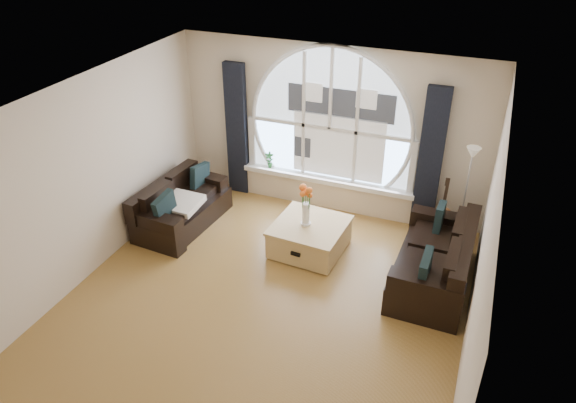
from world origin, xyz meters
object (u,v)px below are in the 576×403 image
(sofa_right, at_px, (434,258))
(floor_lamp, at_px, (465,198))
(guitar, at_px, (444,206))
(potted_plant, at_px, (269,160))
(vase_flowers, at_px, (306,201))
(coffee_chest, at_px, (310,236))
(sofa_left, at_px, (182,202))

(sofa_right, distance_m, floor_lamp, 1.16)
(guitar, bearing_deg, potted_plant, 178.86)
(vase_flowers, xyz_separation_m, potted_plant, (-1.13, 1.32, -0.15))
(sofa_right, distance_m, guitar, 1.20)
(sofa_right, height_order, coffee_chest, sofa_right)
(potted_plant, bearing_deg, sofa_right, -25.12)
(coffee_chest, distance_m, guitar, 2.08)
(sofa_left, distance_m, coffee_chest, 2.12)
(vase_flowers, bearing_deg, guitar, 31.67)
(coffee_chest, xyz_separation_m, vase_flowers, (-0.06, -0.02, 0.60))
(vase_flowers, height_order, floor_lamp, floor_lamp)
(sofa_left, xyz_separation_m, floor_lamp, (4.13, 1.02, 0.40))
(vase_flowers, relative_size, guitar, 0.66)
(sofa_right, distance_m, potted_plant, 3.31)
(guitar, distance_m, potted_plant, 2.95)
(coffee_chest, relative_size, vase_flowers, 1.45)
(guitar, bearing_deg, floor_lamp, -22.66)
(sofa_right, relative_size, potted_plant, 6.54)
(coffee_chest, bearing_deg, guitar, 35.98)
(coffee_chest, distance_m, vase_flowers, 0.60)
(floor_lamp, bearing_deg, vase_flowers, -154.64)
(guitar, bearing_deg, coffee_chest, -145.13)
(sofa_left, relative_size, guitar, 1.55)
(sofa_left, distance_m, vase_flowers, 2.10)
(vase_flowers, bearing_deg, coffee_chest, 17.79)
(sofa_left, bearing_deg, sofa_right, 4.19)
(floor_lamp, xyz_separation_m, potted_plant, (-3.21, 0.33, -0.11))
(vase_flowers, height_order, guitar, vase_flowers)
(sofa_left, relative_size, coffee_chest, 1.63)
(coffee_chest, bearing_deg, potted_plant, 136.34)
(sofa_right, xyz_separation_m, guitar, (-0.05, 1.20, 0.13))
(floor_lamp, bearing_deg, sofa_right, -101.85)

